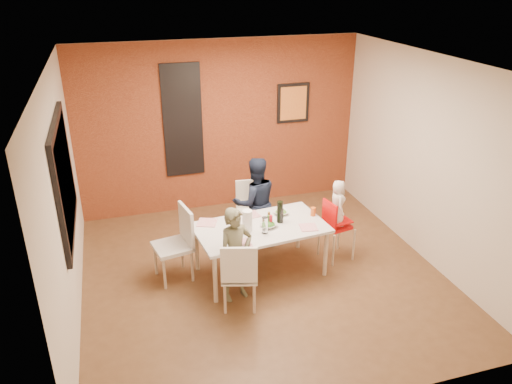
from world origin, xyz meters
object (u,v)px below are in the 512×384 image
object	(u,v)px
chair_left	(178,240)
toddler	(338,203)
dining_table	(261,231)
high_chair	(335,224)
child_near	(236,255)
wine_bottle	(280,212)
paper_towel_roll	(247,221)
chair_far	(251,207)
chair_near	(239,273)
child_far	(255,202)

from	to	relation	value
chair_left	toddler	size ratio (longest dim) A/B	1.52
dining_table	high_chair	xyz separation A→B (m)	(1.06, 0.06, -0.10)
child_near	wine_bottle	size ratio (longest dim) A/B	4.06
dining_table	paper_towel_roll	size ratio (longest dim) A/B	6.18
dining_table	chair_far	bearing A→B (deg)	81.16
wine_bottle	paper_towel_roll	size ratio (longest dim) A/B	1.04
chair_left	child_near	xyz separation A→B (m)	(0.58, -0.64, 0.05)
chair_near	chair_far	bearing A→B (deg)	-94.80
chair_far	high_chair	bearing A→B (deg)	-40.53
chair_left	toddler	bearing A→B (deg)	74.77
child_far	toddler	size ratio (longest dim) A/B	2.10
chair_far	toddler	size ratio (longest dim) A/B	1.37
chair_left	child_far	world-z (taller)	child_far
chair_far	chair_left	size ratio (longest dim) A/B	0.90
wine_bottle	paper_towel_roll	bearing A→B (deg)	-167.26
chair_near	paper_towel_roll	size ratio (longest dim) A/B	3.19
wine_bottle	dining_table	bearing A→B (deg)	-171.57
chair_far	toddler	xyz separation A→B (m)	(0.93, -0.90, 0.34)
chair_near	child_far	world-z (taller)	child_far
chair_left	wine_bottle	bearing A→B (deg)	71.10
chair_near	chair_left	size ratio (longest dim) A/B	0.92
child_far	toddler	world-z (taller)	child_far
high_chair	chair_left	bearing A→B (deg)	74.33
high_chair	child_far	xyz separation A→B (m)	(-0.91, 0.67, 0.14)
chair_left	high_chair	bearing A→B (deg)	74.51
high_chair	toddler	size ratio (longest dim) A/B	1.37
wine_bottle	paper_towel_roll	xyz separation A→B (m)	(-0.46, -0.10, -0.01)
toddler	wine_bottle	xyz separation A→B (m)	(-0.81, -0.02, -0.00)
chair_left	wine_bottle	distance (m)	1.32
chair_near	child_near	xyz separation A→B (m)	(0.02, 0.24, 0.09)
chair_near	wine_bottle	bearing A→B (deg)	-120.23
toddler	paper_towel_roll	bearing A→B (deg)	106.02
chair_left	wine_bottle	xyz separation A→B (m)	(1.28, -0.18, 0.29)
chair_far	child_far	distance (m)	0.30
child_near	wine_bottle	distance (m)	0.87
high_chair	wine_bottle	world-z (taller)	wine_bottle
toddler	wine_bottle	bearing A→B (deg)	101.96
child_near	dining_table	bearing A→B (deg)	28.40
high_chair	child_near	distance (m)	1.57
child_near	paper_towel_roll	world-z (taller)	child_near
child_near	child_far	size ratio (longest dim) A/B	0.89
child_near	child_far	xyz separation A→B (m)	(0.58, 1.15, 0.07)
high_chair	paper_towel_roll	xyz separation A→B (m)	(-1.25, -0.12, 0.30)
dining_table	toddler	world-z (taller)	toddler
toddler	child_near	bearing A→B (deg)	118.16
toddler	chair_near	bearing A→B (deg)	125.55
chair_near	chair_far	size ratio (longest dim) A/B	1.02
chair_near	dining_table	bearing A→B (deg)	-108.95
chair_far	toddler	bearing A→B (deg)	-39.67
toddler	wine_bottle	distance (m)	0.81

